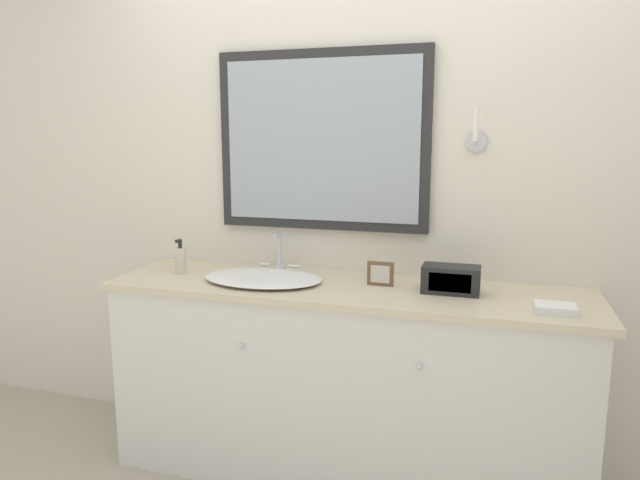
{
  "coord_description": "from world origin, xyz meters",
  "views": [
    {
      "loc": [
        0.62,
        -2.06,
        1.53
      ],
      "look_at": [
        -0.11,
        0.28,
        1.09
      ],
      "focal_mm": 32.0,
      "sensor_mm": 36.0,
      "label": 1
    }
  ],
  "objects_px": {
    "sink_basin": "(264,277)",
    "soap_bottle": "(181,260)",
    "appliance_box": "(451,279)",
    "picture_frame": "(380,274)"
  },
  "relations": [
    {
      "from": "sink_basin",
      "to": "soap_bottle",
      "type": "distance_m",
      "value": 0.44
    },
    {
      "from": "soap_bottle",
      "to": "appliance_box",
      "type": "xyz_separation_m",
      "value": [
        1.26,
        0.03,
        -0.01
      ]
    },
    {
      "from": "appliance_box",
      "to": "picture_frame",
      "type": "xyz_separation_m",
      "value": [
        -0.3,
        0.02,
        -0.0
      ]
    },
    {
      "from": "sink_basin",
      "to": "picture_frame",
      "type": "height_order",
      "value": "sink_basin"
    },
    {
      "from": "picture_frame",
      "to": "sink_basin",
      "type": "bearing_deg",
      "value": -171.58
    },
    {
      "from": "soap_bottle",
      "to": "picture_frame",
      "type": "relative_size",
      "value": 1.43
    },
    {
      "from": "soap_bottle",
      "to": "picture_frame",
      "type": "xyz_separation_m",
      "value": [
        0.96,
        0.05,
        -0.01
      ]
    },
    {
      "from": "soap_bottle",
      "to": "picture_frame",
      "type": "distance_m",
      "value": 0.96
    },
    {
      "from": "sink_basin",
      "to": "soap_bottle",
      "type": "height_order",
      "value": "sink_basin"
    },
    {
      "from": "sink_basin",
      "to": "appliance_box",
      "type": "relative_size",
      "value": 2.3
    }
  ]
}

